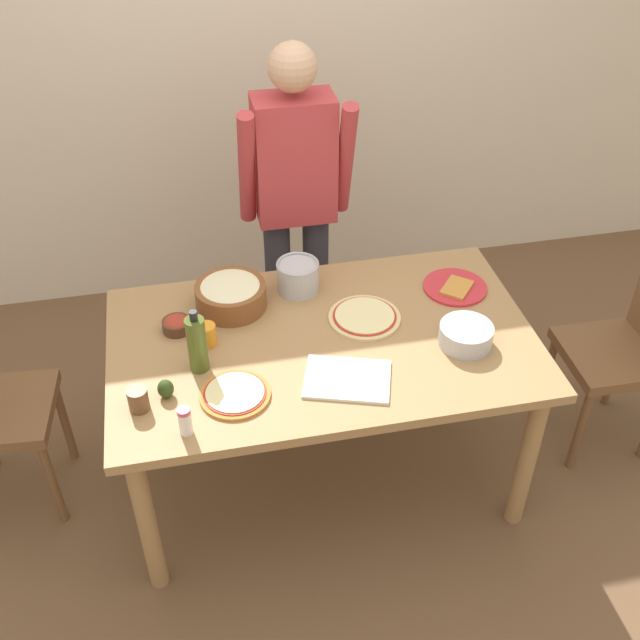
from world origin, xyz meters
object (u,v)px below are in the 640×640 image
cup_orange (207,335)px  salt_shaker (185,421)px  mixing_bowl_steel (466,335)px  avocado (166,389)px  dining_table (323,357)px  olive_oil_bottle (197,344)px  plate_with_slice (455,287)px  steel_pot (298,276)px  small_sauce_bowl (176,324)px  person_cook (295,198)px  pizza_raw_on_board (365,317)px  cup_small_brown (138,400)px  popcorn_bowl (231,294)px  pizza_cooked_on_tray (235,394)px  cutting_board_white (347,379)px  chair_wooden_right (631,341)px

cup_orange → salt_shaker: (-0.11, -0.44, 0.01)m
mixing_bowl_steel → cup_orange: bearing=168.2°
salt_shaker → avocado: size_ratio=1.51×
dining_table → olive_oil_bottle: (-0.47, -0.07, 0.20)m
plate_with_slice → steel_pot: (-0.63, 0.13, 0.06)m
small_sauce_bowl → cup_orange: (0.11, -0.10, 0.01)m
person_cook → cup_orange: person_cook is taller
pizza_raw_on_board → steel_pot: bearing=131.6°
dining_table → steel_pot: steel_pot is taller
person_cook → salt_shaker: 1.28m
cup_small_brown → popcorn_bowl: bearing=53.8°
dining_table → pizza_raw_on_board: size_ratio=5.68×
pizza_cooked_on_tray → mixing_bowl_steel: bearing=6.8°
steel_pot → person_cook: bearing=80.6°
pizza_raw_on_board → small_sauce_bowl: bearing=173.7°
mixing_bowl_steel → steel_pot: 0.72m
plate_with_slice → avocado: avocado is taller
pizza_cooked_on_tray → steel_pot: steel_pot is taller
pizza_cooked_on_tray → small_sauce_bowl: 0.44m
pizza_raw_on_board → dining_table: bearing=-155.6°
pizza_cooked_on_tray → cup_small_brown: cup_small_brown is taller
pizza_cooked_on_tray → steel_pot: size_ratio=1.43×
popcorn_bowl → olive_oil_bottle: 0.38m
pizza_raw_on_board → plate_with_slice: plate_with_slice is taller
olive_oil_bottle → avocado: bearing=-135.6°
dining_table → popcorn_bowl: (-0.31, 0.27, 0.15)m
person_cook → cutting_board_white: size_ratio=5.40×
cup_orange → cutting_board_white: (0.46, -0.30, -0.04)m
steel_pot → plate_with_slice: bearing=-11.5°
cup_small_brown → pizza_cooked_on_tray: bearing=-0.9°
dining_table → salt_shaker: 0.67m
mixing_bowl_steel → small_sauce_bowl: bearing=164.0°
avocado → popcorn_bowl: bearing=59.0°
pizza_raw_on_board → cutting_board_white: pizza_raw_on_board is taller
plate_with_slice → popcorn_bowl: bearing=175.6°
pizza_cooked_on_tray → mixing_bowl_steel: size_ratio=1.24×
person_cook → pizza_raw_on_board: bearing=-77.7°
cup_small_brown → dining_table: bearing=19.1°
pizza_cooked_on_tray → mixing_bowl_steel: 0.88m
chair_wooden_right → steel_pot: 1.43m
person_cook → salt_shaker: person_cook is taller
steel_pot → salt_shaker: bearing=-125.3°
chair_wooden_right → avocado: (-1.91, -0.17, 0.25)m
dining_table → small_sauce_bowl: size_ratio=14.55×
pizza_cooked_on_tray → plate_with_slice: bearing=24.7°
popcorn_bowl → cup_small_brown: (-0.37, -0.51, -0.02)m
chair_wooden_right → small_sauce_bowl: bearing=174.2°
plate_with_slice → cup_orange: (-1.02, -0.14, 0.03)m
popcorn_bowl → salt_shaker: 0.69m
steel_pot → avocado: 0.76m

